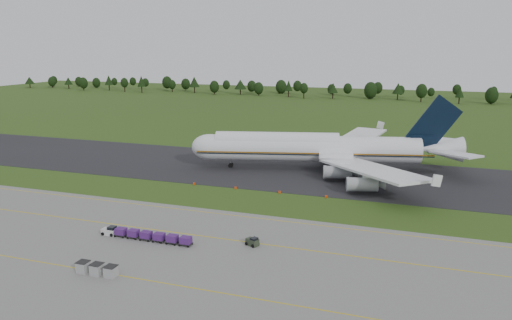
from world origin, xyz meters
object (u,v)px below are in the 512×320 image
at_px(baggage_train, 145,235).
at_px(utility_cart, 252,242).
at_px(edge_markers, 257,190).
at_px(aircraft, 318,148).
at_px(uld_row, 97,269).

relative_size(baggage_train, utility_cart, 7.11).
bearing_deg(baggage_train, edge_markers, 75.55).
relative_size(baggage_train, edge_markers, 0.53).
bearing_deg(aircraft, edge_markers, -108.85).
height_order(baggage_train, utility_cart, baggage_train).
xyz_separation_m(aircraft, utility_cart, (0.93, -55.90, -5.23)).
height_order(utility_cart, uld_row, uld_row).
bearing_deg(edge_markers, uld_row, -99.75).
bearing_deg(baggage_train, aircraft, 73.66).
distance_m(baggage_train, edge_markers, 35.40).
xyz_separation_m(baggage_train, utility_cart, (18.40, 3.66, -0.26)).
bearing_deg(uld_row, baggage_train, 92.23).
distance_m(utility_cart, uld_row, 25.09).
height_order(baggage_train, edge_markers, baggage_train).
bearing_deg(aircraft, utility_cart, -89.05).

